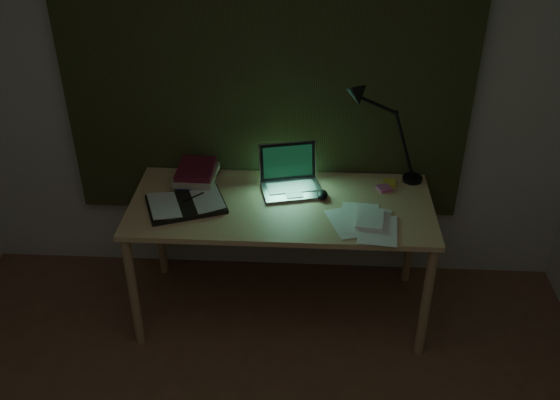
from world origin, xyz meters
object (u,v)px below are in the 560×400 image
(open_textbook, at_px, (186,203))
(loose_papers, at_px, (361,217))
(laptop, at_px, (292,173))
(book_stack, at_px, (197,175))
(desk, at_px, (281,259))
(desk_lamp, at_px, (418,132))

(open_textbook, relative_size, loose_papers, 1.19)
(laptop, xyz_separation_m, book_stack, (-0.53, 0.07, -0.06))
(desk, xyz_separation_m, laptop, (0.05, 0.12, 0.48))
(desk, relative_size, open_textbook, 4.08)
(laptop, xyz_separation_m, loose_papers, (0.36, -0.24, -0.10))
(desk, bearing_deg, laptop, 67.05)
(desk, height_order, open_textbook, open_textbook)
(loose_papers, bearing_deg, desk_lamp, 52.05)
(book_stack, bearing_deg, open_textbook, -93.98)
(desk_lamp, bearing_deg, laptop, -161.34)
(desk, relative_size, loose_papers, 4.87)
(desk, distance_m, loose_papers, 0.56)
(open_textbook, distance_m, book_stack, 0.25)
(loose_papers, bearing_deg, book_stack, 160.89)
(open_textbook, bearing_deg, desk_lamp, -5.56)
(laptop, bearing_deg, desk_lamp, -0.29)
(book_stack, height_order, desk_lamp, desk_lamp)
(loose_papers, xyz_separation_m, desk_lamp, (0.31, 0.39, 0.29))
(book_stack, relative_size, loose_papers, 0.79)
(desk, bearing_deg, open_textbook, -173.72)
(open_textbook, distance_m, desk_lamp, 1.28)
(open_textbook, height_order, loose_papers, open_textbook)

